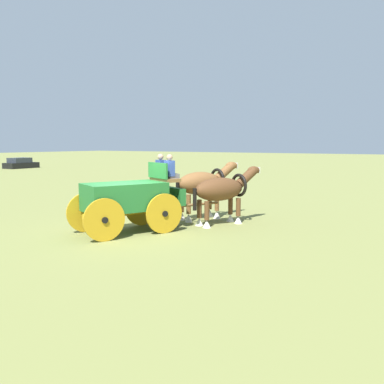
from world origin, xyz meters
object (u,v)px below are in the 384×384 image
Objects in this scene: show_wagon at (129,197)px; draft_horse_off at (222,190)px; parked_vehicle_g at (21,164)px; draft_horse_near at (203,185)px.

show_wagon is 3.58m from draft_horse_off.
draft_horse_off is at bearing -34.84° from show_wagon.
show_wagon is at bearing -120.58° from parked_vehicle_g.
draft_horse_off is (2.93, -2.04, 0.08)m from show_wagon.
draft_horse_near reaches higher than draft_horse_off.
show_wagon reaches higher than draft_horse_off.
draft_horse_near is 0.96× the size of draft_horse_off.
show_wagon is at bearing 166.14° from draft_horse_near.
parked_vehicle_g is (17.86, 37.22, -0.74)m from draft_horse_off.
parked_vehicle_g is (17.33, 36.03, -0.85)m from draft_horse_near.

